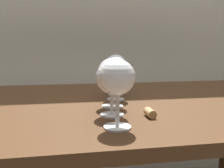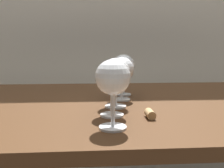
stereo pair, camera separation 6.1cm
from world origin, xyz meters
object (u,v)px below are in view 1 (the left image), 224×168
(wine_glass_empty, at_px, (112,74))
(wine_glass_white, at_px, (116,66))
(wine_glass_port, at_px, (112,79))
(cork, at_px, (150,113))
(wine_glass_merlot, at_px, (118,79))
(wine_glass_rose, at_px, (116,70))

(wine_glass_empty, xyz_separation_m, wine_glass_white, (0.05, 0.19, 0.01))
(wine_glass_port, height_order, wine_glass_white, wine_glass_white)
(wine_glass_port, distance_m, cork, 0.13)
(wine_glass_merlot, relative_size, wine_glass_rose, 1.04)
(wine_glass_port, relative_size, wine_glass_white, 0.93)
(wine_glass_rose, bearing_deg, wine_glass_port, -103.63)
(wine_glass_empty, bearing_deg, wine_glass_merlot, -96.57)
(wine_glass_empty, relative_size, cork, 3.53)
(wine_glass_white, bearing_deg, wine_glass_empty, -103.75)
(wine_glass_empty, relative_size, wine_glass_rose, 1.01)
(wine_glass_merlot, xyz_separation_m, wine_glass_empty, (0.02, 0.19, -0.01))
(wine_glass_white, xyz_separation_m, cork, (0.03, -0.31, -0.10))
(wine_glass_merlot, xyz_separation_m, cork, (0.10, 0.07, -0.10))
(wine_glass_port, relative_size, cork, 3.41)
(wine_glass_port, distance_m, wine_glass_white, 0.29)
(wine_glass_port, height_order, wine_glass_empty, wine_glass_empty)
(wine_glass_merlot, height_order, cork, wine_glass_merlot)
(wine_glass_white, distance_m, cork, 0.32)
(wine_glass_empty, bearing_deg, cork, -57.16)
(wine_glass_merlot, bearing_deg, wine_glass_empty, 83.43)
(wine_glass_merlot, distance_m, cork, 0.16)
(wine_glass_white, relative_size, cork, 3.67)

